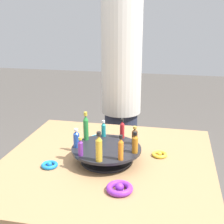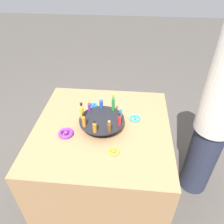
% 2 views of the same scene
% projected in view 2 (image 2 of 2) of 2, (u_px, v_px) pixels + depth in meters
% --- Properties ---
extents(ground_plane, '(12.00, 12.00, 0.00)m').
position_uv_depth(ground_plane, '(104.00, 183.00, 2.07)').
color(ground_plane, '#4C4742').
extents(party_table, '(1.01, 1.01, 0.72)m').
position_uv_depth(party_table, '(103.00, 158.00, 1.85)').
color(party_table, '#9E754C').
rests_on(party_table, ground_plane).
extents(display_stand, '(0.33, 0.33, 0.07)m').
position_uv_depth(display_stand, '(102.00, 122.00, 1.60)').
color(display_stand, black).
rests_on(display_stand, party_table).
extents(bottle_amber, '(0.03, 0.03, 0.10)m').
position_uv_depth(bottle_amber, '(95.00, 127.00, 1.45)').
color(bottle_amber, '#AD6B19').
rests_on(bottle_amber, display_stand).
extents(bottle_brown, '(0.03, 0.03, 0.09)m').
position_uv_depth(bottle_brown, '(109.00, 127.00, 1.46)').
color(bottle_brown, brown).
rests_on(bottle_brown, display_stand).
extents(bottle_red, '(0.02, 0.02, 0.10)m').
position_uv_depth(bottle_red, '(119.00, 120.00, 1.51)').
color(bottle_red, '#B21E23').
rests_on(bottle_red, display_stand).
extents(bottle_teal, '(0.02, 0.02, 0.09)m').
position_uv_depth(bottle_teal, '(121.00, 112.00, 1.59)').
color(bottle_teal, teal).
rests_on(bottle_teal, display_stand).
extents(bottle_green, '(0.03, 0.03, 0.14)m').
position_uv_depth(bottle_green, '(113.00, 103.00, 1.63)').
color(bottle_green, '#288438').
rests_on(bottle_green, display_stand).
extents(bottle_blue, '(0.03, 0.03, 0.09)m').
position_uv_depth(bottle_blue, '(101.00, 103.00, 1.67)').
color(bottle_blue, '#234CAD').
rests_on(bottle_blue, display_stand).
extents(bottle_purple, '(0.02, 0.02, 0.09)m').
position_uv_depth(bottle_purple, '(89.00, 106.00, 1.64)').
color(bottle_purple, '#702D93').
rests_on(bottle_purple, display_stand).
extents(bottle_gold, '(0.03, 0.03, 0.13)m').
position_uv_depth(bottle_gold, '(82.00, 111.00, 1.56)').
color(bottle_gold, gold).
rests_on(bottle_gold, display_stand).
extents(bottle_orange, '(0.02, 0.02, 0.11)m').
position_uv_depth(bottle_orange, '(84.00, 121.00, 1.49)').
color(bottle_orange, orange).
rests_on(bottle_orange, display_stand).
extents(ribbon_bow_purple, '(0.11, 0.11, 0.04)m').
position_uv_depth(ribbon_bow_purple, '(66.00, 133.00, 1.55)').
color(ribbon_bow_purple, purple).
rests_on(ribbon_bow_purple, party_table).
extents(ribbon_bow_gold, '(0.08, 0.08, 0.02)m').
position_uv_depth(ribbon_bow_gold, '(114.00, 151.00, 1.42)').
color(ribbon_bow_gold, gold).
rests_on(ribbon_bow_gold, party_table).
extents(ribbon_bow_teal, '(0.09, 0.09, 0.02)m').
position_uv_depth(ribbon_bow_teal, '(135.00, 118.00, 1.69)').
color(ribbon_bow_teal, '#2DB7CC').
rests_on(ribbon_bow_teal, party_table).
extents(ribbon_bow_blue, '(0.08, 0.08, 0.02)m').
position_uv_depth(ribbon_bow_blue, '(93.00, 105.00, 1.82)').
color(ribbon_bow_blue, blue).
rests_on(ribbon_bow_blue, party_table).
extents(person_figure, '(0.28, 0.28, 1.67)m').
position_uv_depth(person_figure, '(218.00, 113.00, 1.55)').
color(person_figure, '#282D42').
rests_on(person_figure, ground_plane).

